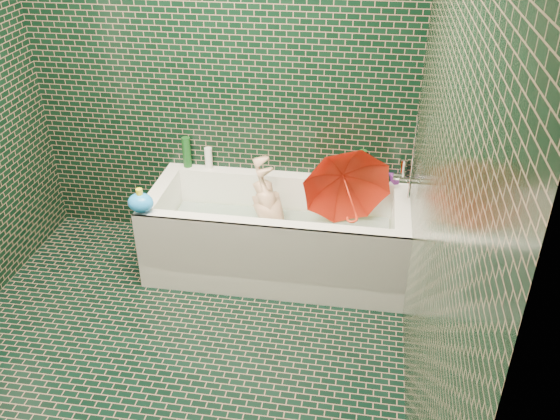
% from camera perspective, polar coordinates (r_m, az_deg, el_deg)
% --- Properties ---
extents(floor, '(2.80, 2.80, 0.00)m').
position_cam_1_polar(floor, '(3.48, -10.68, -14.43)').
color(floor, black).
rests_on(floor, ground).
extents(wall_back, '(2.80, 0.00, 2.80)m').
position_cam_1_polar(wall_back, '(3.99, -5.92, 13.22)').
color(wall_back, black).
rests_on(wall_back, floor).
extents(wall_right, '(0.00, 2.80, 2.80)m').
position_cam_1_polar(wall_right, '(2.58, 14.81, 2.31)').
color(wall_right, black).
rests_on(wall_right, floor).
extents(bathtub, '(1.70, 0.75, 0.55)m').
position_cam_1_polar(bathtub, '(4.00, -0.27, -3.08)').
color(bathtub, white).
rests_on(bathtub, floor).
extents(bath_mat, '(1.35, 0.47, 0.01)m').
position_cam_1_polar(bath_mat, '(4.05, -0.23, -3.60)').
color(bath_mat, green).
rests_on(bath_mat, bathtub).
extents(water, '(1.48, 0.53, 0.00)m').
position_cam_1_polar(water, '(3.97, -0.23, -1.88)').
color(water, silver).
rests_on(water, bathtub).
extents(faucet, '(0.18, 0.19, 0.55)m').
position_cam_1_polar(faucet, '(3.70, 12.30, 3.20)').
color(faucet, silver).
rests_on(faucet, wall_right).
extents(child, '(1.02, 0.57, 0.40)m').
position_cam_1_polar(child, '(3.99, -0.44, -1.48)').
color(child, tan).
rests_on(child, bathtub).
extents(umbrella, '(0.75, 0.77, 0.67)m').
position_cam_1_polar(umbrella, '(3.81, 6.74, 1.32)').
color(umbrella, red).
rests_on(umbrella, bathtub).
extents(soap_bottle_a, '(0.11, 0.11, 0.22)m').
position_cam_1_polar(soap_bottle_a, '(4.10, 11.36, 2.65)').
color(soap_bottle_a, white).
rests_on(soap_bottle_a, bathtub).
extents(soap_bottle_b, '(0.12, 0.12, 0.20)m').
position_cam_1_polar(soap_bottle_b, '(4.08, 11.50, 2.45)').
color(soap_bottle_b, '#5C2078').
rests_on(soap_bottle_b, bathtub).
extents(soap_bottle_c, '(0.14, 0.14, 0.17)m').
position_cam_1_polar(soap_bottle_c, '(4.06, 9.74, 2.56)').
color(soap_bottle_c, '#134317').
rests_on(soap_bottle_c, bathtub).
extents(bottle_right_tall, '(0.07, 0.07, 0.22)m').
position_cam_1_polar(bottle_right_tall, '(4.04, 7.89, 4.27)').
color(bottle_right_tall, '#134317').
rests_on(bottle_right_tall, bathtub).
extents(bottle_right_pump, '(0.07, 0.07, 0.17)m').
position_cam_1_polar(bottle_right_pump, '(4.06, 11.77, 3.67)').
color(bottle_right_pump, silver).
rests_on(bottle_right_pump, bathtub).
extents(bottle_left_tall, '(0.06, 0.06, 0.22)m').
position_cam_1_polar(bottle_left_tall, '(4.24, -8.96, 5.52)').
color(bottle_left_tall, '#134317').
rests_on(bottle_left_tall, bathtub).
extents(bottle_left_short, '(0.06, 0.06, 0.16)m').
position_cam_1_polar(bottle_left_short, '(4.21, -6.89, 4.98)').
color(bottle_left_short, white).
rests_on(bottle_left_short, bathtub).
extents(rubber_duck, '(0.11, 0.08, 0.09)m').
position_cam_1_polar(rubber_duck, '(4.07, 7.73, 3.41)').
color(rubber_duck, yellow).
rests_on(rubber_duck, bathtub).
extents(bath_toy, '(0.20, 0.18, 0.16)m').
position_cam_1_polar(bath_toy, '(3.74, -13.26, 0.72)').
color(bath_toy, '#1B87F9').
rests_on(bath_toy, bathtub).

